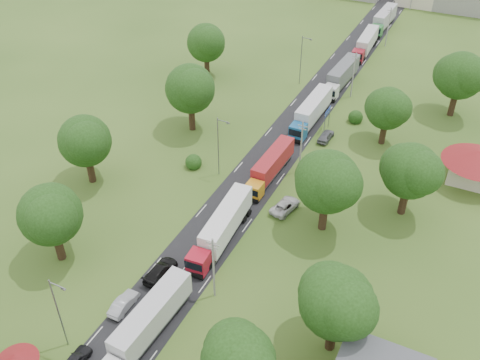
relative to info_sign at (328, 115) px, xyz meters
The scene contains 32 objects.
ground 35.51m from the info_sign, 98.45° to the right, with size 260.00×260.00×0.00m, color #34521B.
road 16.16m from the info_sign, 109.12° to the right, with size 8.00×200.00×0.04m, color black.
info_sign is the anchor object (origin of this frame).
pole_1 42.03m from the info_sign, 89.59° to the right, with size 1.60×0.24×9.00m.
pole_2 14.10m from the info_sign, 88.77° to the right, with size 1.60×0.24×9.00m.
pole_3 14.10m from the info_sign, 88.77° to the left, with size 1.60×0.24×9.00m.
pole_4 42.03m from the info_sign, 89.59° to the left, with size 1.60×0.24×9.00m.
lamp_0 56.06m from the info_sign, 100.86° to the right, with size 2.03×0.22×10.00m.
lamp_1 22.75m from the info_sign, 117.81° to the right, with size 2.03×0.22×10.00m.
lamp_2 18.51m from the info_sign, 125.11° to the left, with size 2.03×0.22×10.00m.
tree_2 53.70m from the info_sign, 80.56° to the right, with size 8.00×8.00×10.10m.
tree_3 45.52m from the info_sign, 70.96° to the right, with size 8.80×8.80×11.07m.
tree_4 26.47m from the info_sign, 72.59° to the right, with size 9.60×9.60×12.05m.
tree_5 24.15m from the info_sign, 45.10° to the right, with size 8.80×8.80×11.07m.
tree_6 10.43m from the info_sign, ahead, with size 8.00×8.00×10.10m.
tree_7 24.63m from the info_sign, 38.92° to the left, with size 9.60×9.60×12.05m.
tree_10 49.37m from the info_sign, 114.26° to the right, with size 8.80×8.80×11.07m.
tree_11 40.61m from the info_sign, 132.36° to the right, with size 8.80×8.80×11.07m.
tree_12 23.88m from the info_sign, 155.14° to the right, with size 9.60×9.60×12.05m.
tree_13 31.21m from the info_sign, 160.83° to the left, with size 8.80×8.80×11.07m.
house_cream 25.31m from the info_sign, 11.40° to the right, with size 10.08×10.08×5.80m.
truck_0 50.51m from the info_sign, 93.85° to the right, with size 3.07×14.83×4.10m.
truck_1 33.10m from the info_sign, 95.73° to the right, with size 3.38×15.16×4.19m.
truck_2 17.50m from the info_sign, 100.77° to the right, with size 2.63×13.70×3.79m.
truck_3 3.61m from the info_sign, 158.85° to the left, with size 2.79×15.42×4.27m.
truck_4 17.94m from the info_sign, 99.31° to the left, with size 3.19×15.33×4.24m.
truck_5 36.56m from the info_sign, 94.71° to the left, with size 3.03×14.74×4.08m.
truck_6 53.09m from the info_sign, 93.28° to the left, with size 3.08×15.45×4.27m.
car_lane_mid 48.97m from the info_sign, 99.65° to the right, with size 1.55×4.44×1.46m, color #AEB0B7.
car_lane_rear 42.71m from the info_sign, 99.73° to the right, with size 2.19×5.39×1.56m, color black.
car_verge_near 23.81m from the info_sign, 85.62° to the right, with size 2.40×5.21×1.45m, color silver.
car_verge_far 4.03m from the info_sign, 72.87° to the right, with size 1.82×4.53×1.54m, color #5B5D63.
Camera 1 is at (26.88, -44.17, 48.48)m, focal length 40.00 mm.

